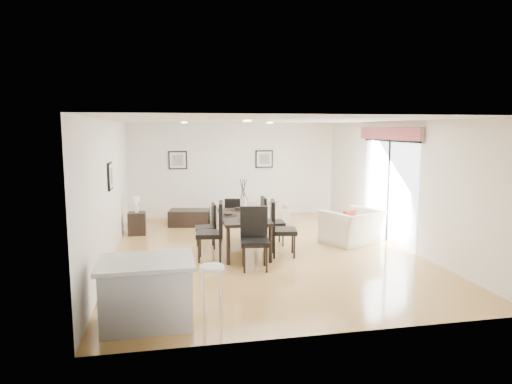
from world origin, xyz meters
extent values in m
plane|color=tan|center=(0.00, 0.00, 0.00)|extent=(8.00, 8.00, 0.00)
cube|color=white|center=(0.00, 4.00, 1.35)|extent=(6.00, 0.04, 2.70)
cube|color=white|center=(0.00, -4.00, 1.35)|extent=(6.00, 0.04, 2.70)
cube|color=white|center=(-3.00, 0.00, 1.35)|extent=(0.04, 8.00, 2.70)
cube|color=white|center=(3.00, 0.00, 1.35)|extent=(0.04, 8.00, 2.70)
cube|color=white|center=(0.00, 0.00, 2.70)|extent=(6.00, 8.00, 0.02)
imported|color=gray|center=(0.26, 2.86, 0.30)|extent=(2.12, 0.93, 0.61)
imported|color=silver|center=(2.07, 0.19, 0.38)|extent=(1.48, 1.42, 0.75)
imported|color=#41632A|center=(5.69, 1.19, 0.33)|extent=(0.45, 0.45, 0.66)
cube|color=black|center=(-0.41, -0.01, 0.74)|extent=(0.99, 1.88, 0.06)
cylinder|color=black|center=(-0.84, -0.85, 0.35)|extent=(0.07, 0.07, 0.71)
cylinder|color=black|center=(-0.78, 0.87, 0.35)|extent=(0.07, 0.07, 0.71)
cylinder|color=black|center=(-0.04, -0.88, 0.35)|extent=(0.07, 0.07, 0.71)
cylinder|color=black|center=(0.02, 0.84, 0.35)|extent=(0.07, 0.07, 0.71)
cube|color=black|center=(-1.14, -0.47, 0.51)|extent=(0.58, 0.58, 0.09)
cube|color=black|center=(-0.92, -0.50, 0.83)|extent=(0.14, 0.52, 0.61)
cylinder|color=black|center=(-1.31, -0.24, 0.23)|extent=(0.04, 0.04, 0.47)
cylinder|color=black|center=(-0.92, -0.30, 0.23)|extent=(0.04, 0.04, 0.47)
cylinder|color=black|center=(-1.37, -0.64, 0.23)|extent=(0.04, 0.04, 0.47)
cylinder|color=black|center=(-0.98, -0.70, 0.23)|extent=(0.04, 0.04, 0.47)
cube|color=black|center=(-1.14, 0.45, 0.43)|extent=(0.43, 0.43, 0.07)
cube|color=black|center=(-0.96, 0.45, 0.70)|extent=(0.06, 0.43, 0.51)
cylinder|color=black|center=(-1.31, 0.62, 0.20)|extent=(0.03, 0.03, 0.39)
cylinder|color=black|center=(-0.98, 0.62, 0.20)|extent=(0.03, 0.03, 0.39)
cylinder|color=black|center=(-1.31, 0.29, 0.20)|extent=(0.03, 0.03, 0.39)
cylinder|color=black|center=(-0.98, 0.29, 0.20)|extent=(0.03, 0.03, 0.39)
cube|color=black|center=(0.33, -0.47, 0.51)|extent=(0.59, 0.59, 0.09)
cube|color=black|center=(0.12, -0.43, 0.82)|extent=(0.15, 0.51, 0.60)
cylinder|color=black|center=(0.49, -0.70, 0.23)|extent=(0.04, 0.04, 0.46)
cylinder|color=black|center=(0.10, -0.63, 0.23)|extent=(0.04, 0.04, 0.46)
cylinder|color=black|center=(0.56, -0.31, 0.23)|extent=(0.04, 0.04, 0.46)
cylinder|color=black|center=(0.17, -0.24, 0.23)|extent=(0.04, 0.04, 0.46)
cube|color=black|center=(0.33, 0.45, 0.48)|extent=(0.49, 0.49, 0.08)
cube|color=black|center=(0.13, 0.46, 0.78)|extent=(0.08, 0.48, 0.57)
cylinder|color=black|center=(0.51, 0.26, 0.22)|extent=(0.04, 0.04, 0.43)
cylinder|color=black|center=(0.14, 0.28, 0.22)|extent=(0.04, 0.04, 0.43)
cylinder|color=black|center=(0.53, 0.63, 0.22)|extent=(0.04, 0.04, 0.43)
cylinder|color=black|center=(0.15, 0.65, 0.22)|extent=(0.04, 0.04, 0.43)
cube|color=black|center=(-0.41, -1.24, 0.50)|extent=(0.56, 0.56, 0.09)
cube|color=black|center=(-0.38, -1.02, 0.82)|extent=(0.51, 0.13, 0.60)
cylinder|color=black|center=(-0.63, -1.41, 0.23)|extent=(0.04, 0.04, 0.46)
cylinder|color=black|center=(-0.58, -1.02, 0.23)|extent=(0.04, 0.04, 0.46)
cylinder|color=black|center=(-0.23, -1.46, 0.23)|extent=(0.04, 0.04, 0.46)
cylinder|color=black|center=(-0.19, -1.07, 0.23)|extent=(0.04, 0.04, 0.46)
cube|color=black|center=(-0.41, 1.22, 0.43)|extent=(0.50, 0.50, 0.07)
cube|color=black|center=(-0.44, 1.04, 0.70)|extent=(0.43, 0.13, 0.51)
cylinder|color=black|center=(-0.21, 1.36, 0.20)|extent=(0.03, 0.03, 0.39)
cylinder|color=black|center=(-0.27, 1.03, 0.20)|extent=(0.03, 0.03, 0.39)
cylinder|color=black|center=(-0.54, 1.42, 0.20)|extent=(0.03, 0.03, 0.39)
cylinder|color=black|center=(-0.60, 1.09, 0.20)|extent=(0.03, 0.03, 0.39)
cylinder|color=white|center=(-0.41, -0.01, 0.95)|extent=(0.12, 0.12, 0.36)
cylinder|color=black|center=(-0.09, -0.01, 0.77)|extent=(0.35, 0.35, 0.01)
cylinder|color=black|center=(-0.09, -0.01, 0.81)|extent=(0.19, 0.19, 0.05)
cylinder|color=black|center=(-0.41, 0.56, 0.77)|extent=(0.35, 0.35, 0.01)
cylinder|color=black|center=(-0.41, 0.56, 0.81)|extent=(0.19, 0.19, 0.05)
cylinder|color=black|center=(-0.72, -0.01, 0.77)|extent=(0.35, 0.35, 0.01)
cylinder|color=black|center=(-0.72, -0.01, 0.81)|extent=(0.19, 0.19, 0.05)
cylinder|color=black|center=(-0.41, -0.58, 0.77)|extent=(0.35, 0.35, 0.01)
cylinder|color=black|center=(-0.41, -0.58, 0.81)|extent=(0.19, 0.19, 0.05)
cube|color=black|center=(-1.37, 2.83, 0.21)|extent=(1.13, 0.80, 0.41)
cube|color=black|center=(-2.66, 2.03, 0.27)|extent=(0.41, 0.41, 0.54)
cylinder|color=white|center=(-2.66, 2.03, 0.62)|extent=(0.09, 0.09, 0.15)
cone|color=white|center=(-2.66, 2.03, 0.80)|extent=(0.19, 0.19, 0.21)
cube|color=maroon|center=(1.96, 0.08, 0.60)|extent=(0.34, 0.25, 0.33)
cube|color=silver|center=(-2.23, -3.23, 0.40)|extent=(1.14, 0.87, 0.80)
cube|color=silver|center=(-2.23, -3.23, 0.83)|extent=(1.24, 0.96, 0.06)
cylinder|color=white|center=(-1.38, -3.23, 0.70)|extent=(0.33, 0.33, 0.05)
cylinder|color=silver|center=(-1.27, -3.12, 0.35)|extent=(0.02, 0.02, 0.70)
cylinder|color=silver|center=(-1.49, -3.12, 0.35)|extent=(0.02, 0.02, 0.70)
cylinder|color=silver|center=(-1.49, -3.34, 0.35)|extent=(0.02, 0.02, 0.70)
cylinder|color=silver|center=(-1.27, -3.34, 0.35)|extent=(0.02, 0.02, 0.70)
cube|color=black|center=(-1.60, 3.97, 1.65)|extent=(0.52, 0.03, 0.52)
cube|color=white|center=(-1.60, 3.97, 1.65)|extent=(0.44, 0.04, 0.44)
cube|color=#5B5B56|center=(-1.60, 3.97, 1.65)|extent=(0.30, 0.04, 0.30)
cube|color=black|center=(0.90, 3.97, 1.65)|extent=(0.52, 0.03, 0.52)
cube|color=white|center=(0.90, 3.97, 1.65)|extent=(0.44, 0.04, 0.44)
cube|color=#5B5B56|center=(0.90, 3.97, 1.65)|extent=(0.30, 0.04, 0.30)
cube|color=black|center=(-2.97, -0.20, 1.65)|extent=(0.03, 0.52, 0.52)
cube|color=white|center=(-2.97, -0.20, 1.65)|extent=(0.04, 0.44, 0.44)
cube|color=#5B5B56|center=(-2.97, -0.20, 1.65)|extent=(0.04, 0.30, 0.30)
cube|color=white|center=(2.98, 0.30, 1.12)|extent=(0.02, 2.40, 2.25)
cube|color=black|center=(2.96, 0.30, 1.12)|extent=(0.03, 0.05, 2.25)
cube|color=black|center=(2.96, 0.30, 2.27)|extent=(0.03, 2.50, 0.05)
cube|color=maroon|center=(2.92, 0.30, 2.43)|extent=(0.10, 2.70, 0.28)
plane|color=gray|center=(5.00, 0.30, 0.00)|extent=(6.00, 6.00, 0.00)
cube|color=#323235|center=(6.20, 0.30, 0.90)|extent=(0.08, 5.50, 1.80)
cube|color=brown|center=(6.05, 2.70, 1.00)|extent=(0.35, 0.35, 2.00)
camera|label=1|loc=(-1.95, -9.09, 2.53)|focal=32.00mm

